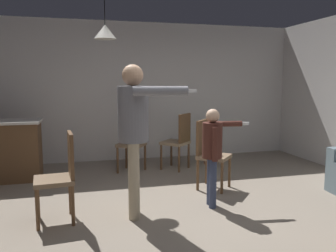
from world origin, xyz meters
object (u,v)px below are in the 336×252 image
Objects in this scene: dining_chair_centre_back at (179,139)px; potted_plant_corner at (211,145)px; dining_chair_near_wall at (209,151)px; dining_chair_by_counter at (133,140)px; dining_chair_spare at (61,174)px; person_child at (213,147)px; kitchen_counter at (0,151)px; person_adult at (135,124)px.

potted_plant_corner is at bearing -27.61° from dining_chair_centre_back.
dining_chair_by_counter is at bearing -102.51° from dining_chair_near_wall.
dining_chair_spare is at bearing 179.20° from dining_chair_centre_back.
person_child is 1.23× the size of dining_chair_near_wall.
dining_chair_near_wall is (3.04, -1.21, 0.07)m from kitchen_counter.
potted_plant_corner is (2.61, 2.07, -0.18)m from dining_chair_spare.
person_adult reaches higher than dining_chair_near_wall.
kitchen_counter is 2.17m from dining_chair_spare.
person_adult reaches higher than dining_chair_spare.
person_adult is at bearing -77.31° from person_child.
dining_chair_near_wall reaches higher than potted_plant_corner.
potted_plant_corner is (0.69, 0.22, -0.18)m from dining_chair_centre_back.
dining_chair_spare is 3.33m from potted_plant_corner.
kitchen_counter is 1.26× the size of dining_chair_by_counter.
person_adult is at bearing -47.60° from kitchen_counter.
dining_chair_spare is (-1.12, -1.98, 0.00)m from dining_chair_by_counter.
person_child is at bearing 141.03° from dining_chair_by_counter.
person_child is at bearing -138.25° from dining_chair_centre_back.
dining_chair_spare is 1.49× the size of potted_plant_corner.
person_adult is 1.42× the size of person_child.
dining_chair_near_wall is at bearing 157.92° from dining_chair_by_counter.
dining_chair_spare is (-1.91, -1.85, 0.00)m from dining_chair_centre_back.
dining_chair_centre_back is at bearing -1.30° from kitchen_counter.
potted_plant_corner is at bearing -161.11° from dining_chair_near_wall.
dining_chair_spare is (-1.81, -0.00, -0.22)m from person_child.
kitchen_counter is at bearing 133.81° from dining_chair_centre_back.
dining_chair_centre_back is at bearing -157.11° from dining_chair_by_counter.
person_adult is 1.75× the size of dining_chair_spare.
person_child is 0.78m from dining_chair_near_wall.
person_child is at bearing -95.07° from dining_chair_spare.
dining_chair_spare is at bearing -81.51° from person_child.
dining_chair_by_counter is 1.50m from potted_plant_corner.
person_child is 1.82m from dining_chair_spare.
person_adult reaches higher than person_child.
kitchen_counter is at bearing 33.58° from dining_chair_by_counter.
person_adult is at bearing -129.82° from potted_plant_corner.
dining_chair_by_counter is 1.00× the size of dining_chair_centre_back.
person_child reaches higher than dining_chair_by_counter.
person_adult is at bearing 113.63° from dining_chair_by_counter.
person_adult is at bearing -15.71° from dining_chair_near_wall.
dining_chair_centre_back is 0.75m from potted_plant_corner.
kitchen_counter is 2.91m from dining_chair_centre_back.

